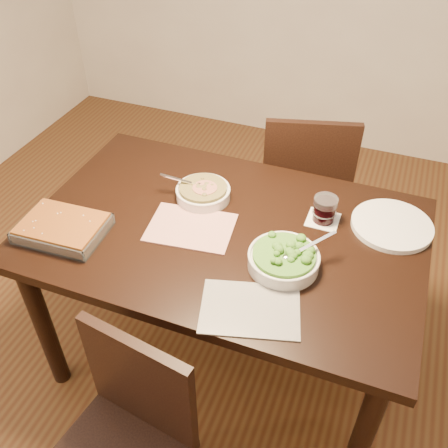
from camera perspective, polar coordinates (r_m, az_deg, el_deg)
name	(u,v)px	position (r m, az deg, el deg)	size (l,w,h in m)	color
ground	(225,352)	(2.35, 0.10, -14.45)	(4.00, 4.00, 0.00)	#492714
table	(225,248)	(1.85, 0.13, -2.75)	(1.40, 0.90, 0.75)	black
magazine_a	(191,227)	(1.79, -3.81, -0.40)	(0.30, 0.22, 0.01)	#A2322E
magazine_b	(250,309)	(1.53, 3.01, -9.67)	(0.30, 0.21, 0.01)	#2A2B32
coaster	(323,220)	(1.86, 11.23, 0.48)	(0.11, 0.11, 0.00)	white
stew_bowl	(203,192)	(1.91, -2.40, 3.67)	(0.23, 0.21, 0.08)	silver
broccoli_bowl	(284,259)	(1.64, 6.83, -3.99)	(0.24, 0.24, 0.09)	silver
baking_dish	(63,228)	(1.84, -17.95, -0.45)	(0.30, 0.23, 0.05)	silver
wine_tumbler	(325,209)	(1.83, 11.44, 1.72)	(0.09, 0.09, 0.10)	black
dinner_plate	(392,225)	(1.89, 18.63, -0.14)	(0.29, 0.29, 0.02)	white
chair_near	(126,436)	(1.67, -11.18, -22.69)	(0.43, 0.43, 0.81)	black
chair_far	(305,182)	(2.48, 9.19, 4.75)	(0.51, 0.51, 0.88)	black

